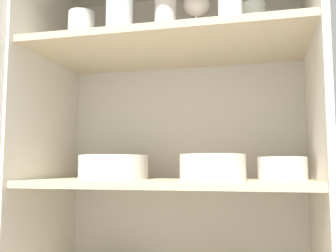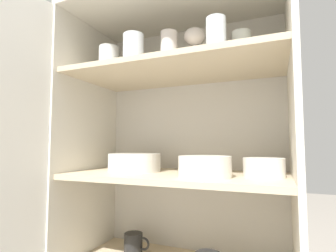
# 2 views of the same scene
# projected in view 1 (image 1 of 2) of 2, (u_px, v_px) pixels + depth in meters

# --- Properties ---
(cupboard_back_panel) EXTENTS (0.84, 0.02, 1.29)m
(cupboard_back_panel) POSITION_uv_depth(u_px,v_px,m) (184.00, 178.00, 1.35)
(cupboard_back_panel) COLOR silver
(cupboard_back_panel) RESTS_ON ground_plane
(cupboard_side_left) EXTENTS (0.02, 0.43, 1.29)m
(cupboard_side_left) POSITION_uv_depth(u_px,v_px,m) (44.00, 179.00, 1.24)
(cupboard_side_left) COLOR silver
(cupboard_side_left) RESTS_ON ground_plane
(cupboard_side_right) EXTENTS (0.02, 0.43, 1.29)m
(cupboard_side_right) POSITION_uv_depth(u_px,v_px,m) (320.00, 181.00, 1.05)
(cupboard_side_right) COLOR silver
(cupboard_side_right) RESTS_ON ground_plane
(shelf_board_middle) EXTENTS (0.80, 0.40, 0.02)m
(shelf_board_middle) POSITION_uv_depth(u_px,v_px,m) (170.00, 183.00, 1.14)
(shelf_board_middle) COLOR beige
(shelf_board_upper) EXTENTS (0.80, 0.40, 0.02)m
(shelf_board_upper) POSITION_uv_depth(u_px,v_px,m) (170.00, 49.00, 1.19)
(shelf_board_upper) COLOR beige
(tumbler_glass_0) EXTENTS (0.08, 0.08, 0.11)m
(tumbler_glass_0) POSITION_uv_depth(u_px,v_px,m) (119.00, 18.00, 1.12)
(tumbler_glass_0) COLOR white
(tumbler_glass_0) RESTS_ON shelf_board_upper
(tumbler_glass_1) EXTENTS (0.06, 0.06, 0.10)m
(tumbler_glass_1) POSITION_uv_depth(u_px,v_px,m) (230.00, 4.00, 1.01)
(tumbler_glass_1) COLOR white
(tumbler_glass_1) RESTS_ON shelf_board_upper
(tumbler_glass_2) EXTENTS (0.07, 0.07, 0.12)m
(tumbler_glass_2) POSITION_uv_depth(u_px,v_px,m) (254.00, 23.00, 1.16)
(tumbler_glass_2) COLOR white
(tumbler_glass_2) RESTS_ON shelf_board_upper
(tumbler_glass_3) EXTENTS (0.08, 0.08, 0.10)m
(tumbler_glass_3) POSITION_uv_depth(u_px,v_px,m) (82.00, 29.00, 1.19)
(tumbler_glass_3) COLOR white
(tumbler_glass_3) RESTS_ON shelf_board_upper
(tumbler_glass_4) EXTENTS (0.06, 0.06, 0.12)m
(tumbler_glass_4) POSITION_uv_depth(u_px,v_px,m) (165.00, 19.00, 1.13)
(tumbler_glass_4) COLOR silver
(tumbler_glass_4) RESTS_ON shelf_board_upper
(wine_glass_0) EXTENTS (0.08, 0.08, 0.15)m
(wine_glass_0) POSITION_uv_depth(u_px,v_px,m) (196.00, 8.00, 1.17)
(wine_glass_0) COLOR silver
(wine_glass_0) RESTS_ON shelf_board_upper
(plate_stack_white) EXTENTS (0.21, 0.21, 0.07)m
(plate_stack_white) POSITION_uv_depth(u_px,v_px,m) (113.00, 167.00, 1.20)
(plate_stack_white) COLOR white
(plate_stack_white) RESTS_ON shelf_board_middle
(mixing_bowl_large) EXTENTS (0.18, 0.18, 0.07)m
(mixing_bowl_large) POSITION_uv_depth(u_px,v_px,m) (213.00, 166.00, 1.05)
(mixing_bowl_large) COLOR silver
(mixing_bowl_large) RESTS_ON shelf_board_middle
(serving_bowl_small) EXTENTS (0.13, 0.13, 0.06)m
(serving_bowl_small) POSITION_uv_depth(u_px,v_px,m) (282.00, 168.00, 1.07)
(serving_bowl_small) COLOR silver
(serving_bowl_small) RESTS_ON shelf_board_middle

